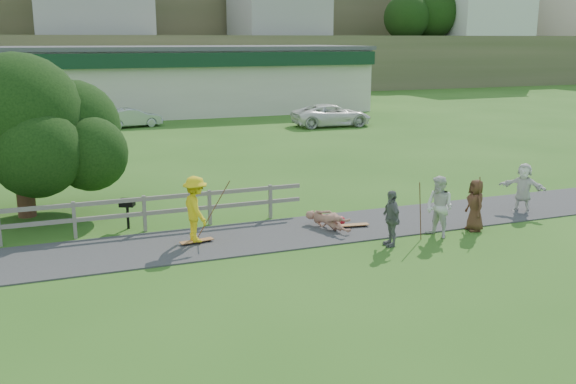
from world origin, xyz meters
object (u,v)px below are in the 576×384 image
Objects in this scene: car_silver at (132,118)px; bbq at (128,214)px; skater_rider at (196,212)px; tree at (21,150)px; spectator_d at (523,188)px; spectator_b at (391,218)px; spectator_a at (439,207)px; car_white at (332,115)px; spectator_c at (475,205)px; skater_fallen at (328,220)px.

car_silver is 23.68m from bbq.
tree reaches higher than skater_rider.
car_silver is at bearing 165.71° from spectator_d.
spectator_d is (5.89, 1.53, 0.04)m from spectator_b.
spectator_d is (10.92, -0.53, -0.10)m from skater_rider.
spectator_a reaches higher than car_silver.
bbq is (-12.50, 2.80, -0.37)m from spectator_d.
spectator_a is at bearing 164.58° from car_white.
spectator_c is 1.69× the size of bbq.
car_silver is at bearing -167.52° from spectator_b.
spectator_a is (2.70, -1.80, 0.59)m from skater_fallen.
spectator_b reaches higher than spectator_c.
skater_fallen is 1.07× the size of spectator_b.
spectator_b is 27.97m from car_silver.
skater_rider reaches higher than spectator_d.
spectator_c is at bearing -108.46° from skater_rider.
tree is (-11.21, 6.74, 1.30)m from spectator_a.
spectator_a is 0.27× the size of tree.
car_white is at bearing -119.48° from car_silver.
spectator_c is at bearing 102.66° from spectator_b.
spectator_d is 16.37m from tree.
spectator_c is 23.91m from car_white.
spectator_a is at bearing 102.54° from spectator_b.
car_silver is at bearing -158.26° from spectator_c.
spectator_c is at bearing 167.63° from car_white.
tree reaches higher than spectator_c.
skater_fallen is 25.87m from car_silver.
tree is at bearing -137.59° from spectator_a.
spectator_c is 14.29m from tree.
tree is (-12.60, 6.57, 1.42)m from spectator_c.
skater_rider is 0.35× the size of car_white.
spectator_c is 0.42× the size of car_silver.
spectator_d is 27.79m from car_silver.
spectator_d is at bearing -99.48° from skater_rider.
skater_fallen is (4.03, -0.06, -0.62)m from skater_rider.
spectator_a reaches higher than skater_fallen.
spectator_c is 0.95× the size of spectator_d.
skater_fallen is at bearing -103.04° from spectator_c.
spectator_b is 0.24× the size of tree.
spectator_b is at bearing -36.16° from tree.
spectator_a is at bearing -2.56° from bbq.
skater_rider is 25.77m from car_silver.
skater_rider reaches higher than spectator_b.
car_silver is (-6.35, 27.40, -0.17)m from spectator_c.
spectator_d is at bearing -19.38° from tree.
car_silver is (-9.14, 26.24, -0.21)m from spectator_d.
spectator_a is 1.41m from spectator_c.
spectator_d is 1.79× the size of bbq.
spectator_b is at bearing -9.38° from bbq.
car_white is at bearing 41.65° from tree.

